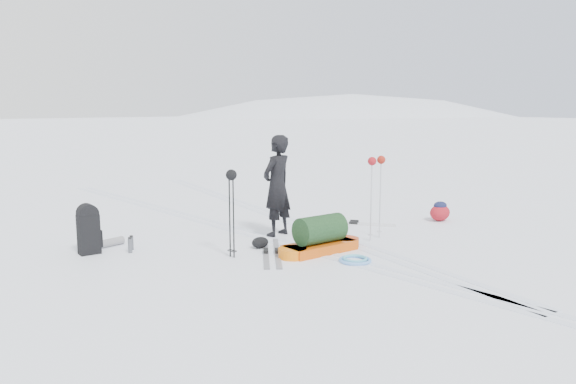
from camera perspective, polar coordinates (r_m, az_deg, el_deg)
name	(u,v)px	position (r m, az deg, el deg)	size (l,w,h in m)	color
ground	(279,242)	(10.36, -0.96, -5.05)	(200.00, 200.00, 0.00)	white
ski_tracks	(277,229)	(11.40, -1.14, -3.74)	(3.38, 17.97, 0.01)	silver
skier	(277,186)	(10.65, -1.12, 0.63)	(0.70, 0.46, 1.93)	black
pulk_sled	(320,238)	(9.59, 3.28, -4.70)	(1.67, 0.56, 0.64)	#C84D0B
expedition_rucksack	(91,230)	(10.06, -19.35, -3.67)	(0.89, 0.52, 0.86)	black
ski_poles_black	(231,186)	(9.13, -5.77, 0.65)	(0.18, 0.22, 1.46)	black
ski_poles_silver	(376,170)	(10.44, 8.98, 2.22)	(0.49, 0.24, 1.56)	silver
touring_skis_grey	(272,252)	(9.56, -1.68, -6.15)	(1.33, 1.75, 0.07)	#94959C
touring_skis_white	(354,223)	(11.94, 6.71, -3.17)	(1.28, 1.55, 0.06)	silver
rope_coil	(355,260)	(9.13, 6.83, -6.83)	(0.64, 0.64, 0.06)	#5E9BE5
small_daypack	(440,211)	(12.57, 15.18, -1.92)	(0.62, 0.59, 0.42)	maroon
thermos_pair	(131,244)	(10.02, -15.68, -5.11)	(0.18, 0.26, 0.27)	#57595F
stuff_sack	(260,242)	(9.89, -2.85, -5.15)	(0.38, 0.33, 0.20)	black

